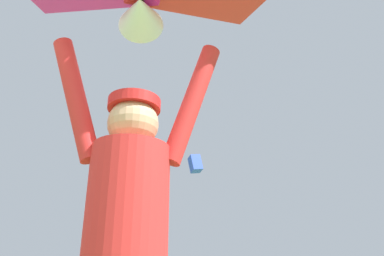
% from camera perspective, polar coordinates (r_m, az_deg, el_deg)
% --- Properties ---
extents(kite_flyer_person, '(0.81, 0.41, 1.92)m').
position_cam_1_polar(kite_flyer_person, '(1.63, -9.80, -17.64)').
color(kite_flyer_person, '#424751').
rests_on(kite_flyer_person, ground).
extents(distant_kite_white_high_left, '(1.19, 1.01, 1.30)m').
position_cam_1_polar(distant_kite_white_high_left, '(16.53, -6.81, -5.53)').
color(distant_kite_white_high_left, white).
extents(distant_kite_black_far_center, '(0.83, 0.73, 1.49)m').
position_cam_1_polar(distant_kite_black_far_center, '(29.21, -13.53, -10.38)').
color(distant_kite_black_far_center, black).
extents(distant_kite_black_overhead_distant, '(1.47, 1.32, 2.60)m').
position_cam_1_polar(distant_kite_black_overhead_distant, '(31.83, -6.12, -12.18)').
color(distant_kite_black_overhead_distant, black).
extents(distant_kite_blue_low_right, '(1.09, 0.97, 1.24)m').
position_cam_1_polar(distant_kite_blue_low_right, '(25.58, 0.49, -5.23)').
color(distant_kite_blue_low_right, blue).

